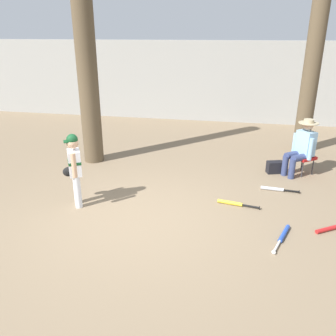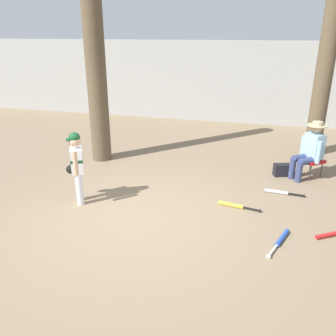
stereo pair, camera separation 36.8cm
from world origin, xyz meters
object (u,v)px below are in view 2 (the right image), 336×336
at_px(folding_stool, 312,161).
at_px(bat_aluminum_silver, 280,192).
at_px(seated_spectator, 310,149).
at_px(bat_yellow_trainer, 234,205).
at_px(handbag_beside_stool, 282,170).
at_px(bat_red_barrel, 333,234).
at_px(young_ballplayer, 76,163).
at_px(tree_behind_spectator, 325,65).
at_px(tree_near_player, 95,54).
at_px(bat_blue_youth, 281,240).

height_order(folding_stool, bat_aluminum_silver, folding_stool).
xyz_separation_m(seated_spectator, bat_yellow_trainer, (-1.33, -1.73, -0.61)).
xyz_separation_m(handbag_beside_stool, bat_red_barrel, (0.68, -2.26, -0.10)).
relative_size(bat_yellow_trainer, bat_aluminum_silver, 1.03).
bearing_deg(bat_aluminum_silver, handbag_beside_stool, 86.36).
height_order(young_ballplayer, seated_spectator, young_ballplayer).
xyz_separation_m(folding_stool, bat_yellow_trainer, (-1.41, -1.79, -0.33)).
xyz_separation_m(tree_behind_spectator, bat_aluminum_silver, (-0.84, -2.65, -2.13)).
bearing_deg(folding_stool, bat_red_barrel, -87.14).
xyz_separation_m(tree_near_player, bat_blue_youth, (4.08, -2.61, -2.38)).
bearing_deg(tree_behind_spectator, seated_spectator, -99.55).
height_order(bat_aluminum_silver, bat_blue_youth, same).
bearing_deg(bat_aluminum_silver, folding_stool, 58.32).
bearing_deg(handbag_beside_stool, tree_behind_spectator, 65.55).
relative_size(tree_near_player, bat_blue_youth, 6.91).
xyz_separation_m(tree_behind_spectator, bat_blue_youth, (-0.86, -4.34, -2.13)).
distance_m(bat_aluminum_silver, bat_blue_youth, 1.69).
relative_size(tree_near_player, seated_spectator, 4.48).
bearing_deg(tree_near_player, tree_behind_spectator, 19.24).
relative_size(folding_stool, bat_aluminum_silver, 0.77).
bearing_deg(young_ballplayer, folding_stool, 29.27).
relative_size(tree_near_player, bat_yellow_trainer, 7.24).
distance_m(tree_behind_spectator, folding_stool, 2.44).
bearing_deg(tree_behind_spectator, handbag_beside_stool, -114.45).
xyz_separation_m(bat_red_barrel, bat_yellow_trainer, (-1.53, 0.54, 0.00)).
relative_size(bat_yellow_trainer, bat_blue_youth, 0.95).
distance_m(folding_stool, bat_yellow_trainer, 2.30).
xyz_separation_m(seated_spectator, handbag_beside_stool, (-0.49, -0.01, -0.51)).
relative_size(tree_behind_spectator, young_ballplayer, 3.80).
bearing_deg(handbag_beside_stool, bat_yellow_trainer, -116.09).
xyz_separation_m(young_ballplayer, handbag_beside_stool, (3.55, 2.24, -0.61)).
distance_m(bat_yellow_trainer, bat_blue_youth, 1.19).
relative_size(young_ballplayer, seated_spectator, 1.09).
bearing_deg(bat_yellow_trainer, bat_blue_youth, -50.43).
distance_m(seated_spectator, handbag_beside_stool, 0.71).
distance_m(young_ballplayer, bat_yellow_trainer, 2.85).
bearing_deg(handbag_beside_stool, bat_aluminum_silver, -93.64).
distance_m(seated_spectator, bat_aluminum_silver, 1.26).
height_order(tree_near_player, bat_blue_youth, tree_near_player).
height_order(folding_stool, handbag_beside_stool, folding_stool).
relative_size(folding_stool, bat_blue_youth, 0.72).
distance_m(young_ballplayer, bat_aluminum_silver, 3.79).
xyz_separation_m(tree_behind_spectator, young_ballplayer, (-4.33, -3.94, -1.42)).
xyz_separation_m(bat_aluminum_silver, bat_blue_youth, (-0.02, -1.69, -0.00)).
xyz_separation_m(bat_red_barrel, bat_blue_youth, (-0.77, -0.37, 0.00)).
distance_m(tree_near_player, bat_yellow_trainer, 4.43).
xyz_separation_m(tree_behind_spectator, bat_red_barrel, (-0.09, -3.97, -2.13)).
bearing_deg(bat_blue_youth, tree_near_player, 147.36).
bearing_deg(seated_spectator, handbag_beside_stool, -178.71).
relative_size(tree_behind_spectator, bat_yellow_trainer, 6.68).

